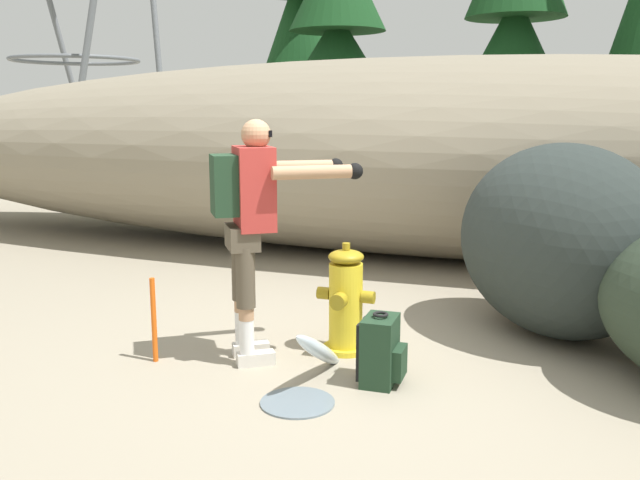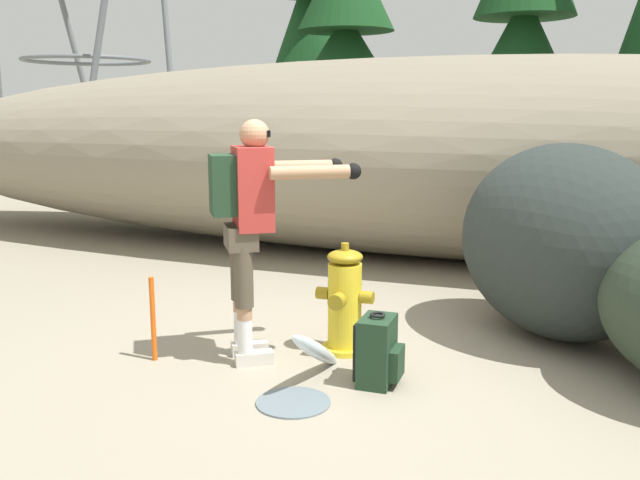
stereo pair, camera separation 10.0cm
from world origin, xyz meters
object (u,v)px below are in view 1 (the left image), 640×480
Objects in this scene: fire_hydrant at (346,302)px; spare_backpack at (381,351)px; survey_stake at (154,320)px; boulder_large at (561,241)px; utility_worker at (253,211)px.

fire_hydrant is 1.71× the size of spare_backpack.
fire_hydrant is 1.34× the size of survey_stake.
boulder_large is 3.09m from survey_stake.
fire_hydrant is 0.48× the size of utility_worker.
survey_stake reaches higher than spare_backpack.
spare_backpack is (0.93, -0.11, -0.84)m from utility_worker.
spare_backpack is 0.78× the size of survey_stake.
spare_backpack is at bearing -51.45° from fire_hydrant.
survey_stake is at bearing -151.74° from fire_hydrant.
fire_hydrant reaches higher than spare_backpack.
spare_backpack is 1.59m from survey_stake.
fire_hydrant is 1.75m from boulder_large.
survey_stake is (-1.58, -0.15, 0.08)m from spare_backpack.
boulder_large is at bearing 32.49° from fire_hydrant.
spare_backpack is at bearing -126.71° from boulder_large.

